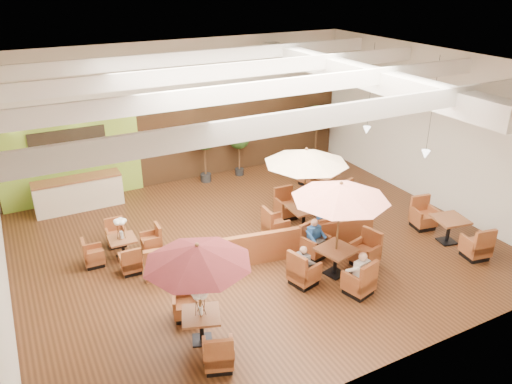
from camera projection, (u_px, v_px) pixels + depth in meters
room at (244, 121)px, 15.25m from camera, size 14.04×14.00×5.52m
service_counter at (79, 193)px, 17.68m from camera, size 3.00×0.75×1.18m
booth_divider at (265, 247)px, 14.50m from camera, size 6.87×1.37×0.96m
table_0 at (198, 268)px, 10.77m from camera, size 2.42×2.71×2.62m
table_1 at (339, 213)px, 13.31m from camera, size 2.92×2.92×2.85m
table_2 at (305, 176)px, 15.63m from camera, size 2.83×2.83×2.88m
table_3 at (123, 246)px, 14.71m from camera, size 2.29×2.29×1.45m
table_4 at (448, 231)px, 15.58m from camera, size 1.10×2.92×1.06m
table_5 at (324, 184)px, 18.93m from camera, size 1.17×2.88×1.01m
topiary_0 at (204, 139)px, 19.43m from camera, size 1.03×1.03×2.40m
topiary_1 at (239, 140)px, 20.18m from camera, size 0.87×0.87×2.03m
topiary_2 at (317, 120)px, 21.63m from camera, size 1.07×1.07×2.48m
diner_0 at (360, 269)px, 12.95m from camera, size 0.43×0.36×0.82m
diner_1 at (315, 235)px, 14.64m from camera, size 0.41×0.36×0.77m
diner_2 at (304, 261)px, 13.36m from camera, size 0.33×0.39×0.73m
diner_3 at (323, 223)px, 15.26m from camera, size 0.42×0.34×0.83m
diner_4 at (331, 203)px, 16.55m from camera, size 0.37×0.44×0.85m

